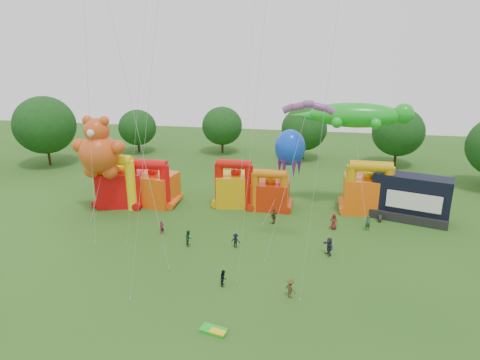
% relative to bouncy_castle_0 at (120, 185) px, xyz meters
% --- Properties ---
extents(ground, '(160.00, 160.00, 0.00)m').
position_rel_bouncy_castle_0_xyz_m(ground, '(15.34, -25.93, -2.73)').
color(ground, '#224A15').
rests_on(ground, ground).
extents(tree_ring, '(119.46, 121.52, 12.07)m').
position_rel_bouncy_castle_0_xyz_m(tree_ring, '(14.20, -25.33, 3.53)').
color(tree_ring, '#352314').
rests_on(tree_ring, ground).
extents(bouncy_castle_0, '(6.60, 5.78, 7.23)m').
position_rel_bouncy_castle_0_xyz_m(bouncy_castle_0, '(0.00, 0.00, 0.00)').
color(bouncy_castle_0, red).
rests_on(bouncy_castle_0, ground).
extents(bouncy_castle_1, '(6.42, 5.52, 6.55)m').
position_rel_bouncy_castle_0_xyz_m(bouncy_castle_1, '(4.21, 1.01, -0.26)').
color(bouncy_castle_1, '#E7500C').
rests_on(bouncy_castle_1, ground).
extents(bouncy_castle_2, '(5.50, 4.65, 6.58)m').
position_rel_bouncy_castle_0_xyz_m(bouncy_castle_2, '(15.10, 2.56, -0.23)').
color(bouncy_castle_2, '#DA9F0B').
rests_on(bouncy_castle_2, ground).
extents(bouncy_castle_3, '(4.82, 3.90, 5.63)m').
position_rel_bouncy_castle_0_xyz_m(bouncy_castle_3, '(19.76, 2.04, -0.58)').
color(bouncy_castle_3, red).
rests_on(bouncy_castle_3, ground).
extents(bouncy_castle_4, '(5.77, 4.64, 7.07)m').
position_rel_bouncy_castle_0_xyz_m(bouncy_castle_4, '(31.93, 3.28, -0.06)').
color(bouncy_castle_4, '#FC5E0D').
rests_on(bouncy_castle_4, ground).
extents(stage_trailer, '(9.51, 5.77, 5.61)m').
position_rel_bouncy_castle_0_xyz_m(stage_trailer, '(36.90, 1.67, -0.02)').
color(stage_trailer, black).
rests_on(stage_trailer, ground).
extents(teddy_bear_kite, '(6.80, 5.84, 12.45)m').
position_rel_bouncy_castle_0_xyz_m(teddy_bear_kite, '(-1.03, -2.71, 5.17)').
color(teddy_bear_kite, '#D24917').
rests_on(teddy_bear_kite, ground).
extents(gecko_kite, '(15.05, 8.88, 13.81)m').
position_rel_bouncy_castle_0_xyz_m(gecko_kite, '(30.25, 3.21, 6.33)').
color(gecko_kite, green).
rests_on(gecko_kite, ground).
extents(octopus_kite, '(4.50, 10.71, 10.03)m').
position_rel_bouncy_castle_0_xyz_m(octopus_kite, '(21.26, 2.91, 1.79)').
color(octopus_kite, blue).
rests_on(octopus_kite, ground).
extents(parafoil_kites, '(28.90, 12.11, 30.53)m').
position_rel_bouncy_castle_0_xyz_m(parafoil_kites, '(7.44, -10.48, 11.01)').
color(parafoil_kites, red).
rests_on(parafoil_kites, ground).
extents(diamond_kites, '(21.66, 21.89, 39.18)m').
position_rel_bouncy_castle_0_xyz_m(diamond_kites, '(16.39, -10.55, 12.32)').
color(diamond_kites, red).
rests_on(diamond_kites, ground).
extents(folded_kite_bundle, '(2.17, 1.44, 0.31)m').
position_rel_bouncy_castle_0_xyz_m(folded_kite_bundle, '(18.37, -23.52, -2.59)').
color(folded_kite_bundle, green).
rests_on(folded_kite_bundle, ground).
extents(spectator_0, '(0.92, 0.61, 1.87)m').
position_rel_bouncy_castle_0_xyz_m(spectator_0, '(2.11, -1.61, -1.80)').
color(spectator_0, '#2B2C48').
rests_on(spectator_0, ground).
extents(spectator_1, '(0.67, 0.67, 1.57)m').
position_rel_bouncy_castle_0_xyz_m(spectator_1, '(8.56, -7.81, -1.95)').
color(spectator_1, '#591925').
rests_on(spectator_1, ground).
extents(spectator_2, '(0.81, 0.95, 1.74)m').
position_rel_bouncy_castle_0_xyz_m(spectator_2, '(12.37, -9.98, -1.86)').
color(spectator_2, '#163926').
rests_on(spectator_2, ground).
extents(spectator_3, '(1.10, 0.75, 1.57)m').
position_rel_bouncy_castle_0_xyz_m(spectator_3, '(17.39, -9.56, -1.95)').
color(spectator_3, black).
rests_on(spectator_3, ground).
extents(spectator_4, '(1.05, 1.21, 1.95)m').
position_rel_bouncy_castle_0_xyz_m(spectator_4, '(20.76, -2.75, -1.75)').
color(spectator_4, '#45371B').
rests_on(spectator_4, ground).
extents(spectator_5, '(1.34, 1.85, 1.93)m').
position_rel_bouncy_castle_0_xyz_m(spectator_5, '(27.08, -9.56, -1.76)').
color(spectator_5, '#2A253E').
rests_on(spectator_5, ground).
extents(spectator_6, '(1.00, 0.73, 1.90)m').
position_rel_bouncy_castle_0_xyz_m(spectator_6, '(27.74, -3.05, -1.78)').
color(spectator_6, maroon).
rests_on(spectator_6, ground).
extents(spectator_7, '(0.76, 0.62, 1.79)m').
position_rel_bouncy_castle_0_xyz_m(spectator_7, '(31.61, -2.68, -1.83)').
color(spectator_7, '#1D4831').
rests_on(spectator_7, ground).
extents(spectator_8, '(0.61, 0.77, 1.52)m').
position_rel_bouncy_castle_0_xyz_m(spectator_8, '(17.72, -17.06, -1.97)').
color(spectator_8, black).
rests_on(spectator_8, ground).
extents(spectator_9, '(1.26, 1.18, 1.71)m').
position_rel_bouncy_castle_0_xyz_m(spectator_9, '(23.71, -17.87, -1.88)').
color(spectator_9, '#46391C').
rests_on(spectator_9, ground).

